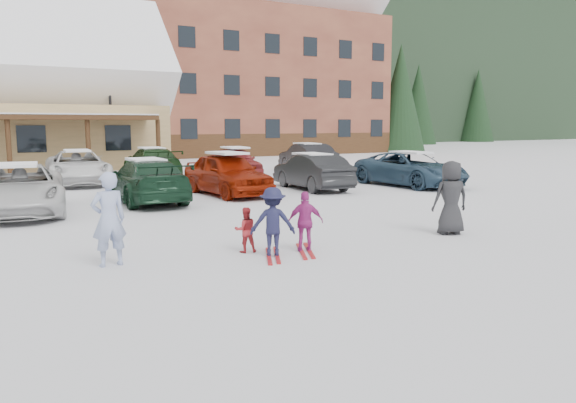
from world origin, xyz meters
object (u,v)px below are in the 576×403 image
child_magenta (305,222)px  parked_car_10 (78,167)px  lamp_post (110,109)px  parked_car_3 (146,181)px  parked_car_6 (411,169)px  parked_car_13 (307,158)px  parked_car_5 (312,172)px  alpine_hotel (217,54)px  parked_car_11 (152,163)px  parked_car_4 (227,174)px  adult_skier (109,219)px  toddler_red (245,230)px  parked_car_2 (19,189)px  parked_car_12 (235,162)px  child_navy (273,222)px  bystander_dark (451,198)px

child_magenta → parked_car_10: size_ratio=0.23×
lamp_post → child_magenta: lamp_post is taller
parked_car_3 → parked_car_6: 10.94m
parked_car_13 → parked_car_5: bearing=67.3°
child_magenta → parked_car_6: (10.16, 8.21, 0.09)m
alpine_hotel → parked_car_11: 25.01m
parked_car_4 → adult_skier: bearing=-129.1°
parked_car_4 → alpine_hotel: bearing=64.1°
alpine_hotel → parked_car_11: alpine_hotel is taller
parked_car_5 → parked_car_6: size_ratio=0.84×
parked_car_10 → lamp_post: bearing=72.6°
lamp_post → toddler_red: size_ratio=6.60×
parked_car_2 → parked_car_12: parked_car_2 is taller
child_navy → child_magenta: size_ratio=1.11×
alpine_hotel → child_navy: bearing=-111.2°
adult_skier → parked_car_5: size_ratio=0.41×
bystander_dark → parked_car_3: (-4.67, 8.87, -0.15)m
parked_car_10 → parked_car_6: bearing=-28.0°
child_navy → parked_car_6: bearing=-117.5°
parked_car_4 → parked_car_6: bearing=-11.5°
alpine_hotel → parked_car_4: 31.30m
parked_car_3 → parked_car_4: size_ratio=1.08×
bystander_dark → parked_car_2: bearing=-25.8°
parked_car_2 → parked_car_10: (2.84, 7.65, 0.01)m
toddler_red → parked_car_6: (11.23, 7.67, 0.25)m
toddler_red → parked_car_3: size_ratio=0.19×
child_magenta → parked_car_11: 16.96m
adult_skier → parked_car_6: adult_skier is taller
lamp_post → parked_car_3: size_ratio=1.24×
alpine_hotel → parked_car_10: size_ratio=6.03×
parked_car_2 → parked_car_5: 10.60m
child_navy → parked_car_2: bearing=-39.3°
parked_car_10 → parked_car_12: parked_car_10 is taller
parked_car_4 → parked_car_5: bearing=-5.0°
lamp_post → parked_car_4: bearing=-86.7°
toddler_red → child_magenta: bearing=166.5°
parked_car_13 → parked_car_3: bearing=42.5°
parked_car_5 → parked_car_10: size_ratio=0.81×
child_magenta → parked_car_12: size_ratio=0.29×
parked_car_4 → parked_car_5: parked_car_4 is taller
lamp_post → alpine_hotel: bearing=47.5°
bystander_dark → parked_car_10: (-5.67, 15.90, -0.14)m
parked_car_12 → parked_car_13: parked_car_13 is taller
child_navy → parked_car_3: (-0.01, 8.78, 0.03)m
child_navy → parked_car_2: (-3.84, 8.16, 0.04)m
parked_car_12 → child_magenta: bearing=-104.5°
child_navy → parked_car_10: parked_car_10 is taller
adult_skier → parked_car_11: (5.46, 16.08, -0.14)m
alpine_hotel → toddler_red: alpine_hotel is taller
parked_car_4 → parked_car_11: bearing=90.5°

